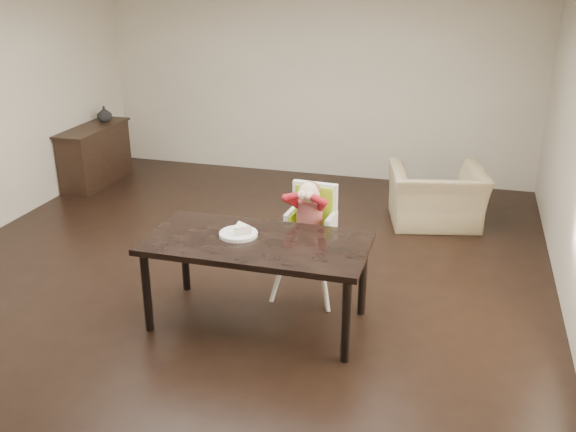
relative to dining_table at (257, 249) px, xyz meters
name	(u,v)px	position (x,y,z in m)	size (l,w,h in m)	color
ground	(229,281)	(-0.50, 0.62, -0.67)	(7.00, 7.00, 0.00)	black
room_walls	(221,86)	(-0.50, 0.62, 1.18)	(6.02, 7.02, 2.71)	#BDB49D
dining_table	(257,249)	(0.00, 0.00, 0.00)	(1.80, 0.90, 0.75)	black
high_chair	(310,215)	(0.29, 0.63, 0.09)	(0.48, 0.48, 1.08)	white
plate	(239,232)	(-0.16, 0.06, 0.11)	(0.35, 0.35, 0.09)	white
armchair	(437,187)	(1.29, 2.63, -0.22)	(1.04, 0.67, 0.90)	tan
sideboard	(95,155)	(-3.28, 2.89, -0.27)	(0.44, 1.26, 0.79)	black
vase	(104,114)	(-3.28, 3.22, 0.22)	(0.20, 0.21, 0.20)	#99999E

